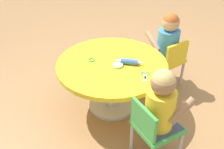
{
  "coord_description": "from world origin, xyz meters",
  "views": [
    {
      "loc": [
        -1.95,
        0.32,
        1.73
      ],
      "look_at": [
        0.0,
        0.0,
        0.36
      ],
      "focal_mm": 43.14,
      "sensor_mm": 36.0,
      "label": 1
    }
  ],
  "objects_px": {
    "seated_child_left": "(161,102)",
    "craft_scissors": "(145,75)",
    "rolling_pin": "(129,62)",
    "seated_child_right": "(168,38)",
    "craft_table": "(112,73)",
    "child_chair_left": "(154,128)",
    "child_chair_right": "(168,60)"
  },
  "relations": [
    {
      "from": "child_chair_left",
      "to": "child_chair_right",
      "type": "bearing_deg",
      "value": -25.16
    },
    {
      "from": "craft_scissors",
      "to": "craft_table",
      "type": "bearing_deg",
      "value": 45.17
    },
    {
      "from": "seated_child_right",
      "to": "craft_scissors",
      "type": "distance_m",
      "value": 0.63
    },
    {
      "from": "seated_child_left",
      "to": "child_chair_right",
      "type": "bearing_deg",
      "value": -23.47
    },
    {
      "from": "craft_table",
      "to": "rolling_pin",
      "type": "xyz_separation_m",
      "value": [
        -0.04,
        -0.14,
        0.13
      ]
    },
    {
      "from": "seated_child_left",
      "to": "rolling_pin",
      "type": "xyz_separation_m",
      "value": [
        0.58,
        0.1,
        -0.02
      ]
    },
    {
      "from": "seated_child_right",
      "to": "craft_scissors",
      "type": "bearing_deg",
      "value": 144.7
    },
    {
      "from": "seated_child_left",
      "to": "craft_scissors",
      "type": "relative_size",
      "value": 3.6
    },
    {
      "from": "seated_child_left",
      "to": "craft_scissors",
      "type": "xyz_separation_m",
      "value": [
        0.39,
        0.01,
        -0.04
      ]
    },
    {
      "from": "child_chair_left",
      "to": "child_chair_right",
      "type": "height_order",
      "value": "same"
    },
    {
      "from": "seated_child_right",
      "to": "child_chair_right",
      "type": "bearing_deg",
      "value": -155.09
    },
    {
      "from": "craft_table",
      "to": "craft_scissors",
      "type": "bearing_deg",
      "value": -134.83
    },
    {
      "from": "child_chair_left",
      "to": "seated_child_right",
      "type": "bearing_deg",
      "value": -23.4
    },
    {
      "from": "child_chair_left",
      "to": "seated_child_right",
      "type": "relative_size",
      "value": 1.05
    },
    {
      "from": "seated_child_right",
      "to": "seated_child_left",
      "type": "bearing_deg",
      "value": 158.29
    },
    {
      "from": "child_chair_left",
      "to": "craft_scissors",
      "type": "bearing_deg",
      "value": -4.43
    },
    {
      "from": "craft_scissors",
      "to": "rolling_pin",
      "type": "bearing_deg",
      "value": 25.66
    },
    {
      "from": "child_chair_left",
      "to": "seated_child_left",
      "type": "bearing_deg",
      "value": -69.22
    },
    {
      "from": "child_chair_left",
      "to": "rolling_pin",
      "type": "distance_m",
      "value": 0.63
    },
    {
      "from": "craft_table",
      "to": "child_chair_left",
      "type": "relative_size",
      "value": 1.8
    },
    {
      "from": "child_chair_right",
      "to": "seated_child_right",
      "type": "xyz_separation_m",
      "value": [
        0.04,
        0.02,
        0.23
      ]
    },
    {
      "from": "craft_table",
      "to": "seated_child_right",
      "type": "xyz_separation_m",
      "value": [
        0.28,
        -0.6,
        0.15
      ]
    },
    {
      "from": "child_chair_right",
      "to": "seated_child_right",
      "type": "distance_m",
      "value": 0.23
    },
    {
      "from": "child_chair_left",
      "to": "craft_scissors",
      "type": "xyz_separation_m",
      "value": [
        0.4,
        -0.03,
        0.18
      ]
    },
    {
      "from": "child_chair_left",
      "to": "craft_table",
      "type": "bearing_deg",
      "value": 17.78
    },
    {
      "from": "craft_table",
      "to": "child_chair_left",
      "type": "distance_m",
      "value": 0.67
    },
    {
      "from": "craft_table",
      "to": "seated_child_right",
      "type": "relative_size",
      "value": 1.89
    },
    {
      "from": "seated_child_left",
      "to": "rolling_pin",
      "type": "bearing_deg",
      "value": 9.63
    },
    {
      "from": "craft_scissors",
      "to": "child_chair_left",
      "type": "bearing_deg",
      "value": 175.57
    },
    {
      "from": "child_chair_left",
      "to": "seated_child_left",
      "type": "relative_size",
      "value": 1.05
    },
    {
      "from": "seated_child_left",
      "to": "seated_child_right",
      "type": "relative_size",
      "value": 1.0
    },
    {
      "from": "seated_child_left",
      "to": "craft_scissors",
      "type": "bearing_deg",
      "value": 0.94
    }
  ]
}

